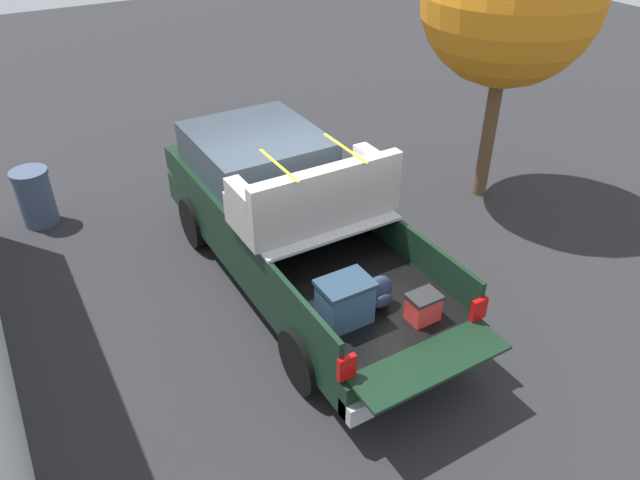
{
  "coord_description": "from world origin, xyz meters",
  "views": [
    {
      "loc": [
        -6.15,
        3.27,
        5.4
      ],
      "look_at": [
        -0.6,
        0.0,
        1.1
      ],
      "focal_mm": 33.57,
      "sensor_mm": 36.0,
      "label": 1
    }
  ],
  "objects": [
    {
      "name": "trash_can",
      "position": [
        3.68,
        2.96,
        0.5
      ],
      "size": [
        0.6,
        0.6,
        0.98
      ],
      "color": "#3F4C66",
      "rests_on": "ground_plane"
    },
    {
      "name": "ground_plane",
      "position": [
        0.0,
        0.0,
        0.0
      ],
      "size": [
        40.0,
        40.0,
        0.0
      ],
      "primitive_type": "plane",
      "color": "#262628"
    },
    {
      "name": "pickup_truck",
      "position": [
        0.37,
        0.0,
        0.97
      ],
      "size": [
        6.05,
        2.07,
        2.23
      ],
      "color": "black",
      "rests_on": "ground_plane"
    }
  ]
}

